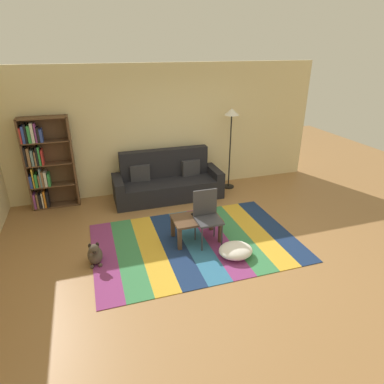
# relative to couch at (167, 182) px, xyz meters

# --- Properties ---
(ground_plane) EXTENTS (14.00, 14.00, 0.00)m
(ground_plane) POSITION_rel_couch_xyz_m (0.18, -2.02, -0.34)
(ground_plane) COLOR #9E7042
(back_wall) EXTENTS (6.80, 0.10, 2.70)m
(back_wall) POSITION_rel_couch_xyz_m (0.18, 0.53, 1.01)
(back_wall) COLOR beige
(back_wall) RESTS_ON ground_plane
(rug) EXTENTS (3.33, 2.24, 0.01)m
(rug) POSITION_rel_couch_xyz_m (-0.01, -1.92, -0.33)
(rug) COLOR #843370
(rug) RESTS_ON ground_plane
(couch) EXTENTS (2.26, 0.80, 1.00)m
(couch) POSITION_rel_couch_xyz_m (0.00, 0.00, 0.00)
(couch) COLOR black
(couch) RESTS_ON ground_plane
(bookshelf) EXTENTS (0.90, 0.28, 1.81)m
(bookshelf) POSITION_rel_couch_xyz_m (-2.38, 0.28, 0.56)
(bookshelf) COLOR brown
(bookshelf) RESTS_ON ground_plane
(coffee_table) EXTENTS (0.78, 0.51, 0.41)m
(coffee_table) POSITION_rel_couch_xyz_m (0.04, -1.83, 0.01)
(coffee_table) COLOR #513826
(coffee_table) RESTS_ON rug
(pouf) EXTENTS (0.53, 0.47, 0.19)m
(pouf) POSITION_rel_couch_xyz_m (0.46, -2.49, -0.23)
(pouf) COLOR white
(pouf) RESTS_ON rug
(dog) EXTENTS (0.22, 0.35, 0.40)m
(dog) POSITION_rel_couch_xyz_m (-1.62, -2.01, -0.18)
(dog) COLOR #473D33
(dog) RESTS_ON ground_plane
(standing_lamp) EXTENTS (0.32, 0.32, 1.80)m
(standing_lamp) POSITION_rel_couch_xyz_m (1.46, 0.09, 1.16)
(standing_lamp) COLOR black
(standing_lamp) RESTS_ON ground_plane
(tv_remote) EXTENTS (0.08, 0.16, 0.02)m
(tv_remote) POSITION_rel_couch_xyz_m (0.03, -1.76, 0.09)
(tv_remote) COLOR black
(tv_remote) RESTS_ON coffee_table
(folding_chair) EXTENTS (0.40, 0.40, 0.90)m
(folding_chair) POSITION_rel_couch_xyz_m (0.18, -1.94, 0.20)
(folding_chair) COLOR #38383D
(folding_chair) RESTS_ON ground_plane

